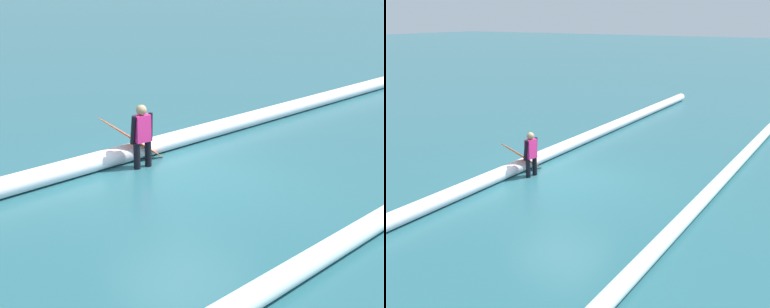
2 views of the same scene
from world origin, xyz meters
TOP-DOWN VIEW (x-y plane):
  - ground_plane at (0.00, 0.00)m, footprint 191.75×191.75m
  - surfer at (0.15, -0.96)m, footprint 0.52×0.24m
  - surfboard at (0.10, -1.36)m, footprint 1.55×0.62m
  - wave_crest_foreground at (-2.45, -1.51)m, footprint 24.16×0.55m

SIDE VIEW (x-z plane):
  - ground_plane at x=0.00m, z-range 0.00..0.00m
  - wave_crest_foreground at x=-2.45m, z-range 0.00..0.39m
  - surfboard at x=0.10m, z-range -0.02..1.12m
  - surfer at x=0.15m, z-range 0.07..1.41m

